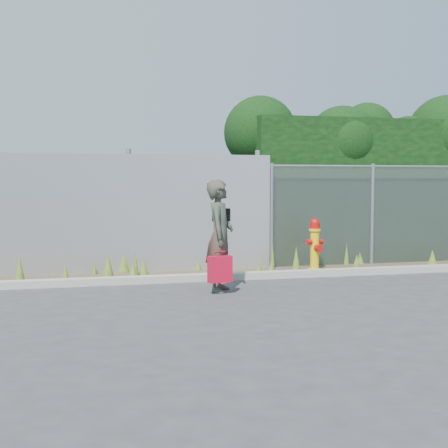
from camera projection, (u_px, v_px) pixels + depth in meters
ground at (267, 299)px, 9.05m from camera, size 80.00×80.00×0.00m
curb at (235, 276)px, 10.79m from camera, size 16.00×0.22×0.12m
weed_strip at (191, 268)px, 11.34m from camera, size 16.00×1.32×0.55m
corrugated_fence at (42, 215)px, 11.11m from camera, size 8.50×0.21×2.30m
chainlink_fence at (418, 213)px, 12.90m from camera, size 6.50×0.07×2.05m
hedge at (395, 171)px, 13.81m from camera, size 7.79×1.97×3.61m
fire_hydrant at (315, 245)px, 11.72m from camera, size 0.34×0.31×1.03m
woman at (220, 236)px, 9.62m from camera, size 0.63×0.74×1.73m
red_tote_bag at (220, 269)px, 9.39m from camera, size 0.36×0.13×0.48m
black_shoulder_bag at (221, 215)px, 9.78m from camera, size 0.27×0.11×0.20m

